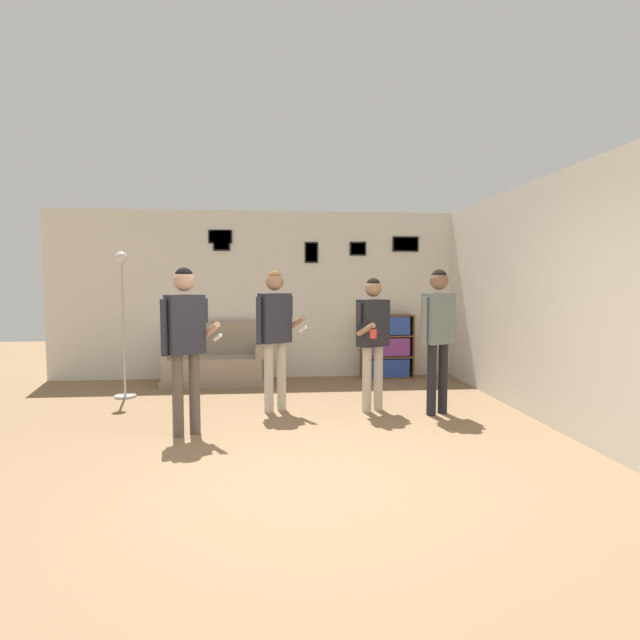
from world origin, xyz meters
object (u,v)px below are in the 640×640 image
at_px(couch, 215,363).
at_px(floor_lamp, 123,313).
at_px(bookshelf, 387,346).
at_px(bottle_on_floor, 177,387).
at_px(person_spectator_near_bookshelf, 438,326).
at_px(person_player_foreground_left, 185,333).
at_px(person_player_foreground_center, 275,325).
at_px(person_watcher_holding_cup, 373,330).

distance_m(couch, floor_lamp, 1.64).
relative_size(bookshelf, bottle_on_floor, 4.16).
xyz_separation_m(person_spectator_near_bookshelf, bottle_on_floor, (-3.26, 1.41, -0.95)).
bearing_deg(bookshelf, floor_lamp, -164.32).
bearing_deg(couch, person_spectator_near_bookshelf, -36.85).
height_order(bookshelf, floor_lamp, floor_lamp).
distance_m(couch, bottle_on_floor, 0.86).
relative_size(person_player_foreground_left, bottle_on_floor, 6.84).
distance_m(person_player_foreground_center, person_spectator_near_bookshelf, 1.92).
bearing_deg(bottle_on_floor, bookshelf, 15.68).
bearing_deg(person_player_foreground_left, person_watcher_holding_cup, 20.46).
bearing_deg(floor_lamp, couch, 38.97).
height_order(couch, person_spectator_near_bookshelf, person_spectator_near_bookshelf).
distance_m(person_spectator_near_bookshelf, bottle_on_floor, 3.68).
height_order(floor_lamp, bottle_on_floor, floor_lamp).
bearing_deg(person_watcher_holding_cup, person_spectator_near_bookshelf, -16.21).
relative_size(bookshelf, person_spectator_near_bookshelf, 0.61).
xyz_separation_m(person_watcher_holding_cup, person_spectator_near_bookshelf, (0.73, -0.21, 0.07)).
bearing_deg(bookshelf, person_watcher_holding_cup, -107.34).
height_order(person_player_foreground_left, person_spectator_near_bookshelf, person_spectator_near_bookshelf).
height_order(person_player_foreground_center, person_spectator_near_bookshelf, person_spectator_near_bookshelf).
xyz_separation_m(person_player_foreground_left, person_spectator_near_bookshelf, (2.79, 0.56, 0.00)).
bearing_deg(bookshelf, person_player_foreground_center, -132.44).
bearing_deg(person_watcher_holding_cup, floor_lamp, 162.32).
bearing_deg(floor_lamp, person_spectator_near_bookshelf, -17.41).
height_order(bookshelf, bottle_on_floor, bookshelf).
relative_size(person_player_foreground_center, bottle_on_floor, 6.82).
height_order(person_player_foreground_center, person_watcher_holding_cup, person_player_foreground_center).
bearing_deg(bookshelf, couch, -175.98).
xyz_separation_m(floor_lamp, person_player_foreground_center, (2.02, -0.91, -0.10)).
bearing_deg(bottle_on_floor, couch, 57.72).
height_order(bookshelf, person_spectator_near_bookshelf, person_spectator_near_bookshelf).
bearing_deg(couch, floor_lamp, -141.03).
xyz_separation_m(couch, bookshelf, (2.75, 0.19, 0.21)).
xyz_separation_m(person_player_foreground_left, bottle_on_floor, (-0.47, 1.97, -0.95)).
relative_size(person_watcher_holding_cup, person_spectator_near_bookshelf, 0.94).
height_order(couch, bookshelf, bookshelf).
bearing_deg(person_player_foreground_left, couch, 90.62).
bearing_deg(bookshelf, person_spectator_near_bookshelf, -88.21).
bearing_deg(person_player_foreground_center, bookshelf, 47.56).
distance_m(couch, person_player_foreground_center, 2.15).
distance_m(bookshelf, person_watcher_holding_cup, 2.24).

